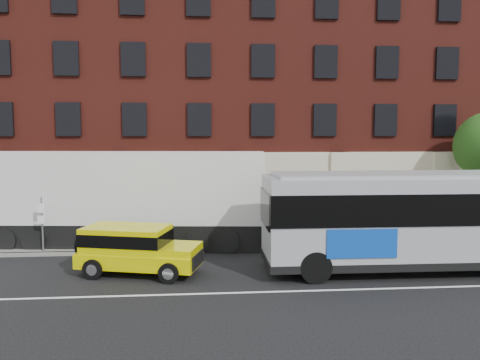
{
  "coord_description": "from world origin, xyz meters",
  "views": [
    {
      "loc": [
        -1.78,
        -14.83,
        5.21
      ],
      "look_at": [
        -0.06,
        5.5,
        3.23
      ],
      "focal_mm": 36.18,
      "sensor_mm": 36.0,
      "label": 1
    }
  ],
  "objects": [
    {
      "name": "ground",
      "position": [
        0.0,
        0.0,
        0.0
      ],
      "size": [
        120.0,
        120.0,
        0.0
      ],
      "primitive_type": "plane",
      "color": "black",
      "rests_on": "ground"
    },
    {
      "name": "sidewalk",
      "position": [
        0.0,
        9.0,
        0.07
      ],
      "size": [
        60.0,
        6.0,
        0.15
      ],
      "primitive_type": "cube",
      "color": "gray",
      "rests_on": "ground"
    },
    {
      "name": "kerb",
      "position": [
        0.0,
        6.0,
        0.07
      ],
      "size": [
        60.0,
        0.25,
        0.15
      ],
      "primitive_type": "cube",
      "color": "gray",
      "rests_on": "ground"
    },
    {
      "name": "lane_line",
      "position": [
        0.0,
        0.5,
        0.01
      ],
      "size": [
        60.0,
        0.12,
        0.01
      ],
      "primitive_type": "cube",
      "color": "white",
      "rests_on": "ground"
    },
    {
      "name": "building",
      "position": [
        -0.01,
        16.92,
        7.58
      ],
      "size": [
        30.0,
        12.1,
        15.0
      ],
      "color": "#5A1C15",
      "rests_on": "sidewalk"
    },
    {
      "name": "sign_pole",
      "position": [
        -8.5,
        6.15,
        1.45
      ],
      "size": [
        0.3,
        0.2,
        2.5
      ],
      "color": "gray",
      "rests_on": "ground"
    },
    {
      "name": "city_bus",
      "position": [
        7.45,
        2.53,
        2.06
      ],
      "size": [
        13.67,
        3.09,
        3.74
      ],
      "color": "#9FA1A8",
      "rests_on": "ground"
    },
    {
      "name": "yellow_suv",
      "position": [
        -4.21,
        2.99,
        1.02
      ],
      "size": [
        4.79,
        2.89,
        1.78
      ],
      "color": "#E4E000",
      "rests_on": "ground"
    },
    {
      "name": "shipping_container",
      "position": [
        -5.33,
        7.56,
        2.15
      ],
      "size": [
        13.24,
        3.94,
        4.35
      ],
      "color": "black",
      "rests_on": "ground"
    }
  ]
}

